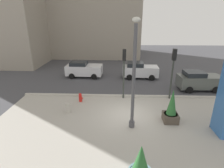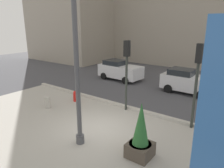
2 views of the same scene
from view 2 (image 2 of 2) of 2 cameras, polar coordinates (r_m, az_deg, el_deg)
The scene contains 11 objects.
ground_plane at distance 13.89m, azimuth 7.19°, elevation -5.69°, with size 60.00×60.00×0.00m, color #47474C.
plaza_pavement at distance 9.67m, azimuth -11.60°, elevation -16.26°, with size 18.00×10.00×0.02m, color #ADA89E.
curb_strip at distance 13.15m, azimuth 5.28°, elevation -6.53°, with size 18.00×0.24×0.16m, color #B7B2A8.
lamp_post at distance 8.60m, azimuth -9.44°, elevation 3.09°, with size 0.44×0.44×6.60m.
potted_plant_curbside at distance 8.46m, azimuth 7.74°, elevation -13.57°, with size 0.94×0.94×2.30m.
fire_hydrant at distance 14.51m, azimuth -9.95°, elevation -3.29°, with size 0.36×0.26×0.75m.
concrete_bollard at distance 13.82m, azimuth -17.06°, elevation -4.74°, with size 0.36×0.36×0.75m, color #B2ADA3.
traffic_light_far_side at distance 10.76m, azimuth 22.14°, elevation 2.86°, with size 0.28×0.42×4.24m.
traffic_light_corner at distance 12.29m, azimuth 4.01°, elevation 5.41°, with size 0.28×0.42×4.20m.
car_intersection at distance 19.81m, azimuth 2.11°, elevation 3.78°, with size 4.16×2.22×1.79m.
car_far_lane at distance 16.91m, azimuth 19.80°, elevation 0.66°, with size 3.98×2.01×1.80m.
Camera 2 is at (6.28, -7.27, 5.12)m, focal length 33.75 mm.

